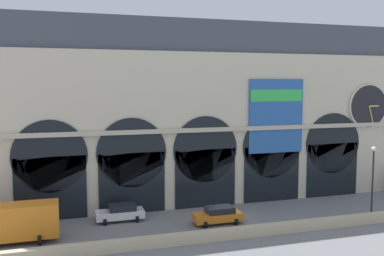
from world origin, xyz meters
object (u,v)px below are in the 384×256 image
Objects in this scene: street_lamp_quayside at (373,173)px; car_center at (218,215)px; box_truck_west at (11,223)px; car_midwest at (120,212)px.

car_center is at bearing 167.00° from street_lamp_quayside.
street_lamp_quayside is at bearing -6.30° from box_truck_west.
box_truck_west is 1.09× the size of street_lamp_quayside.
car_midwest is at bearing 19.39° from box_truck_west.
car_midwest and car_center have the same top height.
street_lamp_quayside is (22.33, -6.66, 3.61)m from car_midwest.
box_truck_west reaches higher than car_midwest.
car_center is (8.32, -3.43, 0.00)m from car_midwest.
car_center is 14.82m from street_lamp_quayside.
street_lamp_quayside reaches higher than car_center.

